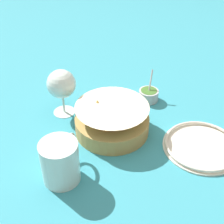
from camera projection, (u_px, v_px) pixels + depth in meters
ground_plane at (111, 128)px, 0.94m from camera, size 4.00×4.00×0.00m
food_basket at (112, 120)px, 0.91m from camera, size 0.22×0.22×0.10m
sauce_cup at (149, 95)px, 1.05m from camera, size 0.07×0.07×0.10m
wine_glass at (61, 85)px, 0.94m from camera, size 0.09×0.09×0.15m
beer_mug at (61, 163)px, 0.75m from camera, size 0.14×0.09×0.11m
side_plate at (201, 146)px, 0.87m from camera, size 0.21×0.21×0.01m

